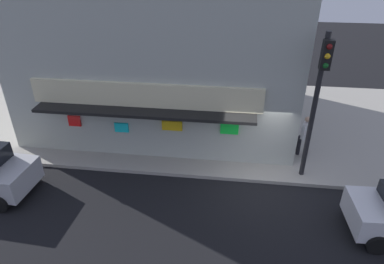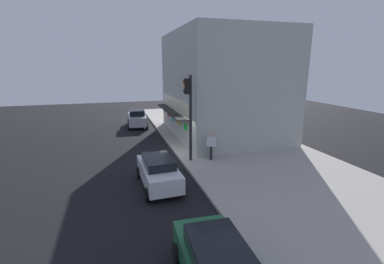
% 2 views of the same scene
% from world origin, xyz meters
% --- Properties ---
extents(ground_plane, '(60.15, 60.15, 0.00)m').
position_xyz_m(ground_plane, '(0.00, 0.00, 0.00)').
color(ground_plane, black).
extents(sidewalk, '(40.10, 10.03, 0.15)m').
position_xyz_m(sidewalk, '(0.00, 5.02, 0.07)').
color(sidewalk, '#A39E93').
rests_on(sidewalk, ground_plane).
extents(corner_building, '(11.77, 9.16, 8.79)m').
position_xyz_m(corner_building, '(-4.31, 5.25, 4.54)').
color(corner_building, '#ADB2A8').
rests_on(corner_building, sidewalk).
extents(traffic_light, '(0.32, 0.58, 5.47)m').
position_xyz_m(traffic_light, '(1.83, 0.51, 3.63)').
color(traffic_light, black).
rests_on(traffic_light, sidewalk).
extents(fire_hydrant, '(0.52, 0.28, 0.81)m').
position_xyz_m(fire_hydrant, '(-1.92, 1.34, 0.53)').
color(fire_hydrant, '#B2B2B7').
rests_on(fire_hydrant, sidewalk).
extents(trash_can, '(0.56, 0.56, 0.81)m').
position_xyz_m(trash_can, '(-4.06, 2.19, 0.55)').
color(trash_can, '#2D2D2D').
rests_on(trash_can, sidewalk).
extents(pedestrian, '(0.51, 0.61, 1.81)m').
position_xyz_m(pedestrian, '(2.03, 1.96, 1.16)').
color(pedestrian, black).
rests_on(pedestrian, sidewalk).
extents(potted_plant_by_doorway, '(0.78, 0.78, 1.08)m').
position_xyz_m(potted_plant_by_doorway, '(-7.00, 2.16, 0.75)').
color(potted_plant_by_doorway, '#59595B').
rests_on(potted_plant_by_doorway, sidewalk).
extents(potted_plant_by_window, '(0.78, 0.78, 1.09)m').
position_xyz_m(potted_plant_by_window, '(-1.91, 2.91, 0.80)').
color(potted_plant_by_window, '#59595B').
rests_on(potted_plant_by_window, sidewalk).
extents(parked_car_silver, '(4.20, 2.16, 1.76)m').
position_xyz_m(parked_car_silver, '(-9.97, -1.68, 0.90)').
color(parked_car_silver, '#B7B7BC').
rests_on(parked_car_silver, ground_plane).
extents(parked_car_white, '(4.08, 2.02, 1.58)m').
position_xyz_m(parked_car_white, '(4.83, -2.01, 0.83)').
color(parked_car_white, silver).
rests_on(parked_car_white, ground_plane).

